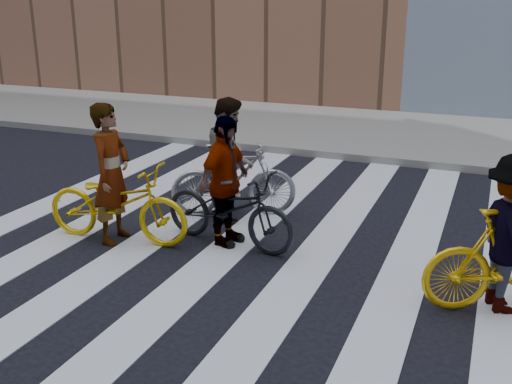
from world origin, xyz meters
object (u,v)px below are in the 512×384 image
Objects in this scene: rider_mid at (230,158)px; rider_rear at (225,182)px; rider_left at (111,174)px; rider_right at (511,235)px; bike_yellow_left at (117,203)px; bike_dark_rear at (229,208)px; bike_silver_mid at (234,180)px.

rider_mid is 1.07m from rider_rear.
rider_left reaches higher than rider_right.
bike_yellow_left is 1.18× the size of rider_rear.
bike_dark_rear is 1.57m from rider_left.
rider_left is at bearing 119.93° from rider_mid.
bike_yellow_left is 1.14× the size of rider_mid.
rider_rear is at bearing -77.57° from rider_left.
rider_mid is at bearing 32.62° from bike_dark_rear.
bike_dark_rear is 0.35m from rider_rear.
rider_right is (3.32, -0.48, 0.32)m from bike_dark_rear.
bike_silver_mid is 0.33m from rider_mid.
rider_left reaches higher than rider_rear.
rider_right is at bearing -88.78° from rider_rear.
bike_dark_rear is (0.38, -1.00, -0.05)m from bike_silver_mid.
rider_right is (3.75, -1.48, -0.05)m from rider_mid.
bike_yellow_left is 1.09× the size of rider_left.
rider_left reaches higher than bike_dark_rear.
rider_right is (3.70, -1.48, 0.28)m from bike_silver_mid.
rider_left is 1.76m from rider_mid.
rider_rear reaches higher than bike_silver_mid.
rider_rear reaches higher than bike_yellow_left.
rider_right reaches higher than bike_silver_mid.
rider_right is at bearing -88.90° from bike_dark_rear.
bike_dark_rear is 1.13× the size of rider_rear.
bike_yellow_left is 1.77m from rider_mid.
bike_dark_rear is at bearing -80.68° from rider_rear.
rider_left is (-1.07, -1.44, 0.37)m from bike_silver_mid.
bike_silver_mid is 1.04× the size of rider_mid.
bike_dark_rear is at bearing 178.49° from rider_mid.
bike_dark_rear is 1.16× the size of rider_right.
rider_rear reaches higher than bike_dark_rear.
bike_silver_mid reaches higher than bike_dark_rear.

